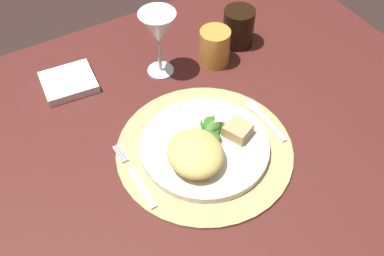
% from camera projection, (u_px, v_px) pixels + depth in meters
% --- Properties ---
extents(dining_table, '(1.21, 0.84, 0.75)m').
position_uv_depth(dining_table, '(177.00, 184.00, 1.11)').
color(dining_table, '#4C1F1A').
rests_on(dining_table, ground).
extents(placemat, '(0.35, 0.35, 0.01)m').
position_uv_depth(placemat, '(205.00, 150.00, 0.94)').
color(placemat, tan).
rests_on(placemat, dining_table).
extents(dinner_plate, '(0.25, 0.25, 0.02)m').
position_uv_depth(dinner_plate, '(205.00, 147.00, 0.93)').
color(dinner_plate, white).
rests_on(dinner_plate, placemat).
extents(pasta_serving, '(0.13, 0.14, 0.05)m').
position_uv_depth(pasta_serving, '(195.00, 153.00, 0.88)').
color(pasta_serving, '#D6BB61').
rests_on(pasta_serving, dinner_plate).
extents(salad_greens, '(0.07, 0.08, 0.02)m').
position_uv_depth(salad_greens, '(211.00, 127.00, 0.94)').
color(salad_greens, '#3A6529').
rests_on(salad_greens, dinner_plate).
extents(bread_piece, '(0.06, 0.06, 0.03)m').
position_uv_depth(bread_piece, '(238.00, 130.00, 0.93)').
color(bread_piece, tan).
rests_on(bread_piece, dinner_plate).
extents(fork, '(0.02, 0.17, 0.00)m').
position_uv_depth(fork, '(136.00, 178.00, 0.89)').
color(fork, silver).
rests_on(fork, placemat).
extents(spoon, '(0.02, 0.13, 0.01)m').
position_uv_depth(spoon, '(259.00, 113.00, 0.99)').
color(spoon, silver).
rests_on(spoon, placemat).
extents(napkin, '(0.12, 0.11, 0.02)m').
position_uv_depth(napkin, '(69.00, 82.00, 1.06)').
color(napkin, white).
rests_on(napkin, dining_table).
extents(wine_glass, '(0.08, 0.08, 0.16)m').
position_uv_depth(wine_glass, '(158.00, 30.00, 1.01)').
color(wine_glass, silver).
rests_on(wine_glass, dining_table).
extents(amber_tumbler, '(0.07, 0.07, 0.09)m').
position_uv_depth(amber_tumbler, '(215.00, 47.00, 1.08)').
color(amber_tumbler, gold).
rests_on(amber_tumbler, dining_table).
extents(dark_tumbler, '(0.07, 0.07, 0.09)m').
position_uv_depth(dark_tumbler, '(239.00, 27.00, 1.13)').
color(dark_tumbler, black).
rests_on(dark_tumbler, dining_table).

